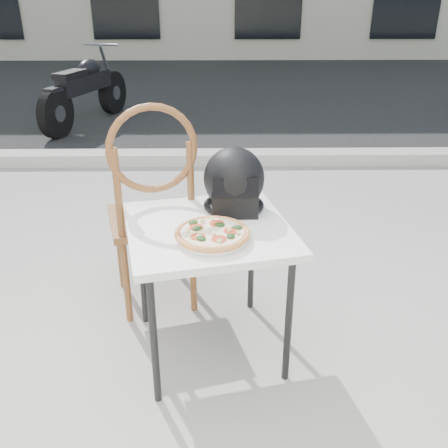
{
  "coord_description": "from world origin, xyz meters",
  "views": [
    {
      "loc": [
        0.46,
        -1.92,
        1.64
      ],
      "look_at": [
        0.49,
        0.0,
        0.73
      ],
      "focal_mm": 40.0,
      "sensor_mm": 36.0,
      "label": 1
    }
  ],
  "objects_px": {
    "helmet": "(234,183)",
    "cafe_chair_main": "(153,200)",
    "plate": "(212,238)",
    "motorcycle": "(86,92)",
    "cafe_table_main": "(208,238)",
    "pizza": "(212,233)"
  },
  "relations": [
    {
      "from": "pizza",
      "to": "motorcycle",
      "type": "bearing_deg",
      "value": 109.59
    },
    {
      "from": "plate",
      "to": "motorcycle",
      "type": "height_order",
      "value": "motorcycle"
    },
    {
      "from": "motorcycle",
      "to": "cafe_chair_main",
      "type": "bearing_deg",
      "value": -53.72
    },
    {
      "from": "helmet",
      "to": "pizza",
      "type": "bearing_deg",
      "value": -107.76
    },
    {
      "from": "helmet",
      "to": "motorcycle",
      "type": "distance_m",
      "value": 4.72
    },
    {
      "from": "cafe_table_main",
      "to": "plate",
      "type": "xyz_separation_m",
      "value": [
        0.02,
        -0.14,
        0.07
      ]
    },
    {
      "from": "cafe_table_main",
      "to": "pizza",
      "type": "distance_m",
      "value": 0.17
    },
    {
      "from": "cafe_table_main",
      "to": "plate",
      "type": "distance_m",
      "value": 0.15
    },
    {
      "from": "plate",
      "to": "cafe_chair_main",
      "type": "distance_m",
      "value": 0.6
    },
    {
      "from": "plate",
      "to": "cafe_chair_main",
      "type": "height_order",
      "value": "cafe_chair_main"
    },
    {
      "from": "cafe_table_main",
      "to": "cafe_chair_main",
      "type": "height_order",
      "value": "cafe_chair_main"
    },
    {
      "from": "plate",
      "to": "helmet",
      "type": "xyz_separation_m",
      "value": [
        0.1,
        0.33,
        0.12
      ]
    },
    {
      "from": "cafe_chair_main",
      "to": "pizza",
      "type": "bearing_deg",
      "value": 106.21
    },
    {
      "from": "pizza",
      "to": "helmet",
      "type": "relative_size",
      "value": 1.19
    },
    {
      "from": "plate",
      "to": "cafe_chair_main",
      "type": "relative_size",
      "value": 0.28
    },
    {
      "from": "helmet",
      "to": "cafe_chair_main",
      "type": "distance_m",
      "value": 0.48
    },
    {
      "from": "cafe_table_main",
      "to": "motorcycle",
      "type": "bearing_deg",
      "value": 109.9
    },
    {
      "from": "cafe_chair_main",
      "to": "motorcycle",
      "type": "height_order",
      "value": "cafe_chair_main"
    },
    {
      "from": "pizza",
      "to": "motorcycle",
      "type": "xyz_separation_m",
      "value": [
        -1.67,
        4.69,
        -0.28
      ]
    },
    {
      "from": "pizza",
      "to": "cafe_chair_main",
      "type": "distance_m",
      "value": 0.6
    },
    {
      "from": "plate",
      "to": "helmet",
      "type": "relative_size",
      "value": 1.07
    },
    {
      "from": "cafe_table_main",
      "to": "cafe_chair_main",
      "type": "bearing_deg",
      "value": 128.0
    }
  ]
}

